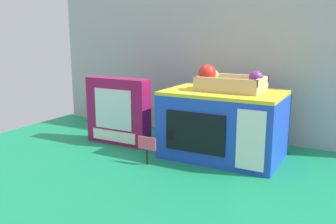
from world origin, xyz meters
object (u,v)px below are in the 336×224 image
object	(u,v)px
toy_microwave	(223,124)
price_sign	(147,146)
food_groups_crate	(227,82)
cookie_set_box	(118,111)

from	to	relation	value
toy_microwave	price_sign	xyz separation A→B (m)	(-0.20, -0.21, -0.06)
toy_microwave	food_groups_crate	size ratio (longest dim) A/B	1.71
cookie_set_box	price_sign	distance (m)	0.30
toy_microwave	cookie_set_box	size ratio (longest dim) A/B	1.53
toy_microwave	price_sign	size ratio (longest dim) A/B	4.23
toy_microwave	cookie_set_box	bearing A→B (deg)	-173.42
food_groups_crate	price_sign	bearing A→B (deg)	-131.63
cookie_set_box	price_sign	bearing A→B (deg)	-34.43
toy_microwave	price_sign	bearing A→B (deg)	-132.90
food_groups_crate	toy_microwave	bearing A→B (deg)	-103.90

